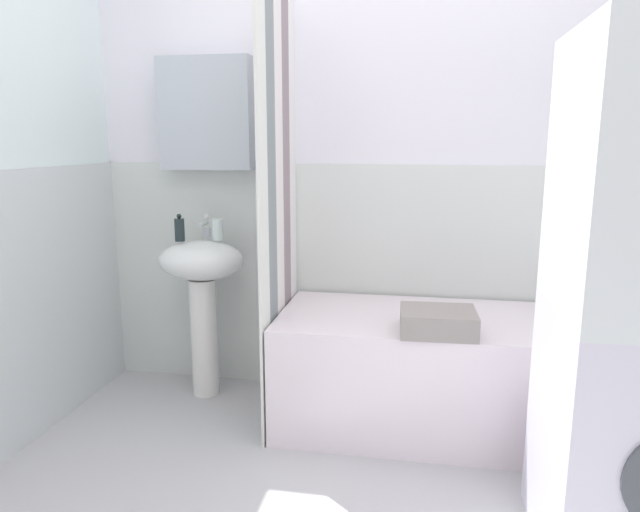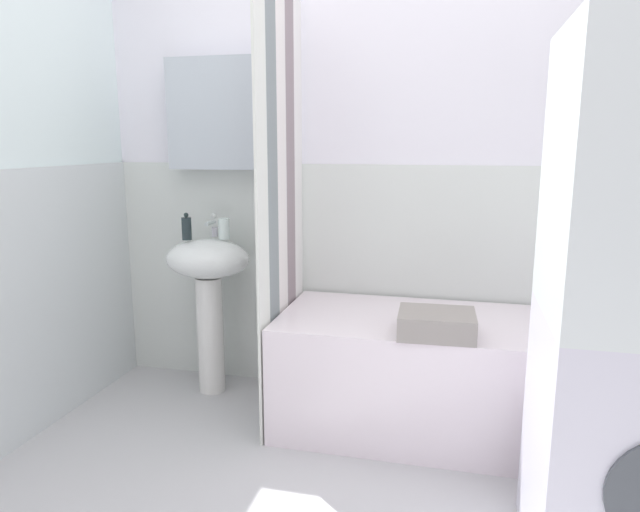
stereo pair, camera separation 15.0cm
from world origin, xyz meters
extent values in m
cube|color=white|center=(0.00, 1.27, 1.20)|extent=(3.60, 0.05, 2.40)
cube|color=silver|center=(0.00, 1.24, 0.60)|extent=(3.60, 0.02, 1.20)
cube|color=silver|center=(-0.95, 1.18, 1.45)|extent=(0.48, 0.12, 0.56)
cube|color=silver|center=(-1.54, 0.34, 0.60)|extent=(0.02, 1.81, 1.20)
cylinder|color=white|center=(-0.95, 1.03, 0.31)|extent=(0.14, 0.14, 0.62)
ellipsoid|color=white|center=(-0.95, 1.03, 0.72)|extent=(0.44, 0.34, 0.20)
cylinder|color=silver|center=(-0.95, 1.13, 0.85)|extent=(0.03, 0.03, 0.05)
cylinder|color=silver|center=(-0.95, 1.08, 0.90)|extent=(0.02, 0.10, 0.02)
sphere|color=silver|center=(-0.95, 1.13, 0.93)|extent=(0.03, 0.03, 0.03)
cylinder|color=#212D30|center=(-1.05, 1.01, 0.88)|extent=(0.05, 0.05, 0.11)
sphere|color=#1D2C2B|center=(-1.05, 1.01, 0.95)|extent=(0.02, 0.02, 0.02)
cylinder|color=silver|center=(-0.88, 1.07, 0.87)|extent=(0.06, 0.06, 0.11)
cube|color=white|center=(0.30, 0.88, 0.27)|extent=(1.58, 0.68, 0.53)
cube|color=white|center=(-0.51, 0.61, 1.00)|extent=(0.01, 0.14, 2.00)
cube|color=gray|center=(-0.51, 0.75, 1.00)|extent=(0.01, 0.14, 2.00)
cube|color=white|center=(-0.51, 0.88, 1.00)|extent=(0.01, 0.14, 2.00)
cube|color=gray|center=(-0.51, 1.02, 1.00)|extent=(0.01, 0.14, 2.00)
cube|color=white|center=(-0.51, 1.15, 1.00)|extent=(0.01, 0.14, 2.00)
cylinder|color=#CF4F71|center=(0.99, 1.14, 0.61)|extent=(0.05, 0.05, 0.16)
cylinder|color=#261B2E|center=(0.99, 1.14, 0.70)|extent=(0.03, 0.03, 0.02)
cylinder|color=#314E9E|center=(0.90, 1.17, 0.64)|extent=(0.04, 0.04, 0.21)
cylinder|color=#1C2827|center=(0.90, 1.17, 0.75)|extent=(0.03, 0.03, 0.02)
cube|color=gray|center=(0.22, 0.66, 0.58)|extent=(0.32, 0.26, 0.10)
cube|color=white|center=(0.84, 0.09, 0.41)|extent=(0.58, 0.58, 0.81)
camera|label=1|loc=(0.14, -1.66, 1.31)|focal=32.13mm
camera|label=2|loc=(0.29, -1.63, 1.31)|focal=32.13mm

